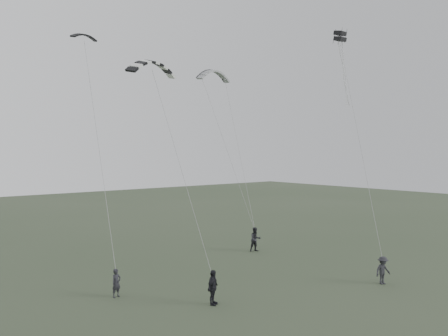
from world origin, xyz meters
TOP-DOWN VIEW (x-y plane):
  - ground at (0.00, 0.00)m, footprint 140.00×140.00m
  - flyer_left at (-7.78, 4.93)m, footprint 0.66×0.52m
  - flyer_right at (6.03, 8.27)m, footprint 1.13×0.98m
  - flyer_center at (-4.36, 0.54)m, footprint 1.17×0.92m
  - flyer_far at (6.00, -3.17)m, footprint 1.21×0.84m
  - kite_dark_small at (-7.10, 10.96)m, footprint 1.78×0.84m
  - kite_pale_large at (6.68, 14.64)m, footprint 3.42×1.00m
  - kite_striped at (-4.53, 6.50)m, footprint 3.45×1.52m
  - kite_box at (10.17, 3.18)m, footprint 0.74×0.88m

SIDE VIEW (x-z plane):
  - ground at x=0.00m, z-range 0.00..0.00m
  - flyer_left at x=-7.78m, z-range 0.00..1.59m
  - flyer_far at x=6.00m, z-range 0.00..1.71m
  - flyer_center at x=-4.36m, z-range 0.00..1.86m
  - flyer_right at x=6.03m, z-range 0.00..1.98m
  - kite_striped at x=-4.53m, z-range 13.03..14.48m
  - kite_pale_large at x=6.68m, z-range 14.91..16.45m
  - kite_dark_small at x=-7.10m, z-range 15.59..16.25m
  - kite_box at x=10.17m, z-range 16.67..17.56m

